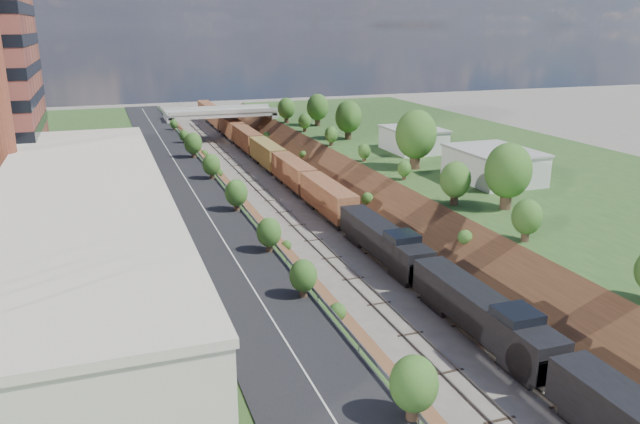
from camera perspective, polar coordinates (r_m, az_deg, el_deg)
platform_left at (r=80.87m, az=-23.83°, el=-0.97°), size 44.00×180.00×5.00m
platform_right at (r=99.62m, az=17.29°, el=2.84°), size 44.00×180.00×5.00m
embankment_left at (r=82.57m, az=-8.30°, el=-1.15°), size 10.00×180.00×10.00m
embankment_right at (r=89.14m, az=5.68°, el=0.28°), size 10.00×180.00×10.00m
rail_left_track at (r=84.44m, az=-2.72°, el=-0.52°), size 1.58×180.00×0.18m
rail_right_track at (r=86.01m, az=0.60°, el=-0.18°), size 1.58×180.00×0.18m
road at (r=80.50m, az=-11.59°, el=1.96°), size 8.00×180.00×0.10m
guardrail at (r=80.80m, az=-8.72°, el=2.53°), size 0.10×171.00×0.70m
commercial_building at (r=57.78m, az=-20.93°, el=-1.09°), size 14.30×62.30×7.00m
overpass at (r=143.07m, az=-9.02°, el=8.40°), size 24.50×8.30×7.40m
white_building_near at (r=86.86m, az=15.58°, el=4.08°), size 9.00×12.00×4.00m
white_building_far at (r=105.05m, az=8.53°, el=6.50°), size 8.00×10.00×3.60m
tree_right_large at (r=73.13m, az=16.84°, el=3.60°), size 5.25×5.25×7.61m
tree_left_crest at (r=43.68m, az=0.84°, el=-7.67°), size 2.45×2.45×3.55m
freight_train at (r=106.32m, az=-3.60°, el=4.47°), size 3.03×170.72×4.55m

